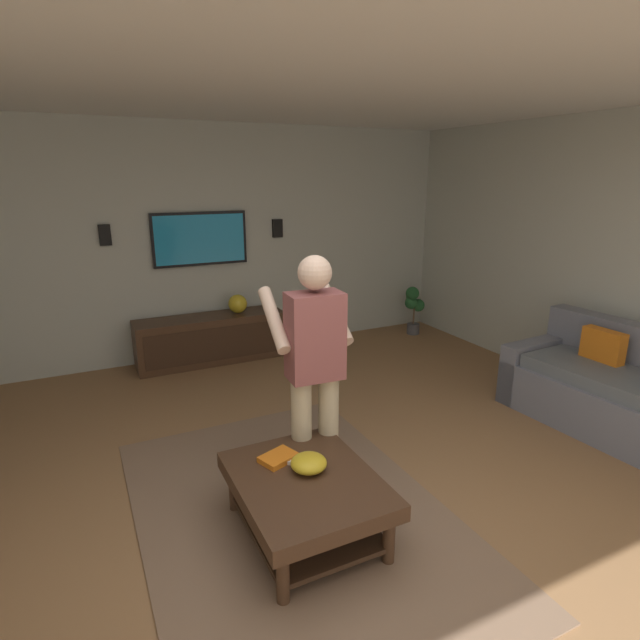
# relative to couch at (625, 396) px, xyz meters

# --- Properties ---
(ground_plane) EXTENTS (9.03, 9.03, 0.00)m
(ground_plane) POSITION_rel_couch_xyz_m (-0.26, 2.86, -0.32)
(ground_plane) COLOR olive
(wall_back_tv) EXTENTS (0.10, 6.93, 2.70)m
(wall_back_tv) POSITION_rel_couch_xyz_m (3.55, 2.86, 1.03)
(wall_back_tv) COLOR #B2B7AD
(wall_back_tv) RESTS_ON ground
(ceiling_slab) EXTENTS (7.73, 6.93, 0.10)m
(ceiling_slab) POSITION_rel_couch_xyz_m (-0.26, 2.86, 2.43)
(ceiling_slab) COLOR white
(area_rug) EXTENTS (2.78, 1.87, 0.01)m
(area_rug) POSITION_rel_couch_xyz_m (0.20, 2.97, -0.31)
(area_rug) COLOR #7A604C
(area_rug) RESTS_ON ground
(couch) EXTENTS (1.95, 0.97, 0.87)m
(couch) POSITION_rel_couch_xyz_m (0.00, 0.00, 0.00)
(couch) COLOR slate
(couch) RESTS_ON ground
(coffee_table) EXTENTS (1.00, 0.80, 0.40)m
(coffee_table) POSITION_rel_couch_xyz_m (-0.00, 2.97, -0.02)
(coffee_table) COLOR #422B1C
(coffee_table) RESTS_ON ground
(media_console) EXTENTS (0.45, 1.70, 0.55)m
(media_console) POSITION_rel_couch_xyz_m (3.22, 2.72, -0.04)
(media_console) COLOR #422B1C
(media_console) RESTS_ON ground
(tv) EXTENTS (0.05, 1.08, 0.61)m
(tv) POSITION_rel_couch_xyz_m (3.46, 2.72, 1.09)
(tv) COLOR black
(person_standing) EXTENTS (0.56, 0.56, 1.64)m
(person_standing) POSITION_rel_couch_xyz_m (0.45, 2.70, 0.61)
(person_standing) COLOR #C6B793
(person_standing) RESTS_ON ground
(potted_plant_short) EXTENTS (0.24, 0.29, 0.66)m
(potted_plant_short) POSITION_rel_couch_xyz_m (3.07, -0.06, 0.09)
(potted_plant_short) COLOR #4C4C51
(potted_plant_short) RESTS_ON ground
(bowl) EXTENTS (0.22, 0.22, 0.10)m
(bowl) POSITION_rel_couch_xyz_m (0.05, 2.93, 0.13)
(bowl) COLOR gold
(bowl) RESTS_ON coffee_table
(remote_white) EXTENTS (0.13, 0.14, 0.02)m
(remote_white) POSITION_rel_couch_xyz_m (0.15, 2.97, 0.09)
(remote_white) COLOR white
(remote_white) RESTS_ON coffee_table
(book) EXTENTS (0.22, 0.26, 0.04)m
(book) POSITION_rel_couch_xyz_m (0.24, 3.05, 0.10)
(book) COLOR orange
(book) RESTS_ON coffee_table
(vase_round) EXTENTS (0.22, 0.22, 0.22)m
(vase_round) POSITION_rel_couch_xyz_m (3.22, 2.38, 0.34)
(vase_round) COLOR gold
(vase_round) RESTS_ON media_console
(wall_speaker_left) EXTENTS (0.06, 0.12, 0.22)m
(wall_speaker_left) POSITION_rel_couch_xyz_m (3.47, 1.76, 1.17)
(wall_speaker_left) COLOR black
(wall_speaker_right) EXTENTS (0.06, 0.12, 0.22)m
(wall_speaker_right) POSITION_rel_couch_xyz_m (3.47, 3.72, 1.19)
(wall_speaker_right) COLOR black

